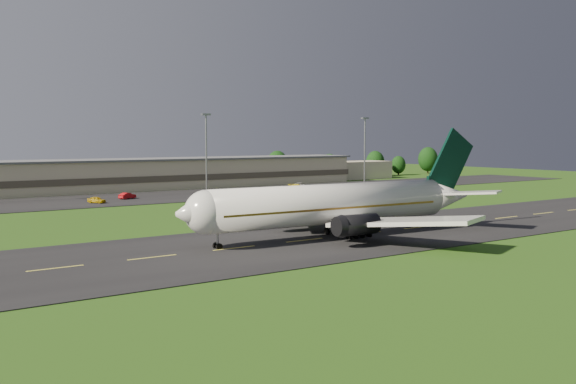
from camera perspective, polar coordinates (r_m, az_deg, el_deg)
ground at (r=101.94m, az=11.49°, el=-3.16°), size 360.00×360.00×0.00m
taxiway at (r=101.93m, az=11.49°, el=-3.13°), size 220.00×30.00×0.10m
apron at (r=159.98m, az=-7.50°, el=-0.22°), size 260.00×30.00×0.10m
airliner at (r=90.14m, az=4.26°, el=-1.12°), size 51.30×42.14×15.57m
terminal at (r=184.14m, az=-9.21°, el=1.65°), size 145.00×16.00×8.40m
light_mast_centre at (r=168.78m, az=-7.29°, el=4.36°), size 2.40×1.20×20.35m
light_mast_east at (r=200.28m, az=6.84°, el=4.43°), size 2.40×1.20×20.35m
tree_line at (r=206.05m, az=-3.47°, el=2.32°), size 202.04×9.38×10.46m
service_vehicle_a at (r=143.02m, az=-16.65°, el=-0.67°), size 3.57×4.32×1.39m
service_vehicle_b at (r=151.03m, az=-14.09°, el=-0.32°), size 4.59×3.31×1.44m
service_vehicle_c at (r=178.92m, az=1.06°, el=0.60°), size 4.28×5.79×1.46m
service_vehicle_d at (r=173.07m, az=0.88°, el=0.46°), size 4.78×5.24×1.47m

